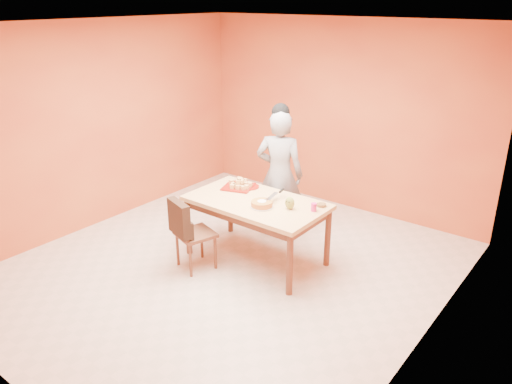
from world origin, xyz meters
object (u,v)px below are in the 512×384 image
Objects in this scene: red_dinner_plate at (249,187)px; sponge_cake at (262,204)px; dining_table at (256,208)px; magenta_glass at (314,207)px; person at (280,175)px; pastry_platter at (238,187)px; egg_ornament at (290,203)px; checker_tin at (321,205)px; dining_chair at (194,233)px.

sponge_cake is at bearing -38.75° from red_dinner_plate.
magenta_glass reaches higher than dining_table.
magenta_glass is at bearing 124.97° from person.
person is at bearing 64.95° from pastry_platter.
person is 0.46m from red_dinner_plate.
person is (-0.18, 0.72, 0.17)m from dining_table.
pastry_platter is 3.80× the size of magenta_glass.
egg_ornament is 1.34× the size of checker_tin.
pastry_platter reaches higher than red_dinner_plate.
egg_ornament is (0.28, 0.15, 0.03)m from sponge_cake.
dining_chair is 2.50× the size of pastry_platter.
egg_ornament is (0.87, -0.16, 0.06)m from pastry_platter.
pastry_platter is 1.11m from checker_tin.
egg_ornament reaches higher than magenta_glass.
dining_table is 0.47m from egg_ornament.
egg_ornament reaches higher than pastry_platter.
person is 6.93× the size of sponge_cake.
egg_ornament is (0.87, 0.63, 0.38)m from dining_chair.
person is 0.58m from pastry_platter.
egg_ornament reaches higher than red_dinner_plate.
magenta_glass reaches higher than red_dinner_plate.
pastry_platter is 0.13m from red_dinner_plate.
person is 18.32× the size of magenta_glass.
pastry_platter is 0.66m from sponge_cake.
red_dinner_plate is at bearing 49.80° from person.
person reaches higher than magenta_glass.
person is at bearing 112.62° from sponge_cake.
red_dinner_plate is (0.10, 0.09, -0.00)m from pastry_platter.
red_dinner_plate is at bearing 42.71° from pastry_platter.
egg_ornament reaches higher than sponge_cake.
magenta_glass is (0.68, 0.15, 0.14)m from dining_table.
checker_tin is (1.01, 0.03, 0.01)m from red_dinner_plate.
dining_chair is 0.84m from sponge_cake.
dining_chair is (-0.44, -0.59, -0.22)m from dining_table.
egg_ornament is (0.77, -0.25, 0.06)m from red_dinner_plate.
sponge_cake is 2.30× the size of checker_tin.
dining_chair is 3.58× the size of red_dinner_plate.
dining_chair reaches higher than pastry_platter.
pastry_platter is at bearing 155.70° from dining_table.
magenta_glass is 0.17m from checker_tin.
person reaches higher than pastry_platter.
sponge_cake is at bearing 56.25° from dining_chair.
person reaches higher than dining_table.
dining_chair reaches higher than magenta_glass.
egg_ornament is at bearing -131.39° from checker_tin.
egg_ornament is 0.27m from magenta_glass.
sponge_cake is (0.35, -0.83, -0.04)m from person.
person reaches higher than egg_ornament.
red_dinner_plate is (-0.33, 0.28, 0.10)m from dining_table.
dining_table is 0.76m from person.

